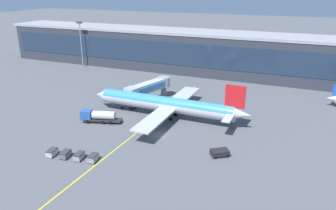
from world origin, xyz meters
name	(u,v)px	position (x,y,z in m)	size (l,w,h in m)	color
ground_plane	(160,135)	(0.00, 0.00, 0.00)	(700.00, 700.00, 0.00)	#515459
apron_lead_in_line	(143,128)	(-5.74, 2.00, 0.00)	(0.30, 80.00, 0.01)	yellow
terminal_building	(191,51)	(-13.86, 62.79, 8.42)	(176.56, 18.65, 16.81)	#2D333D
main_airliner	(166,104)	(-2.97, 11.06, 3.87)	(45.91, 36.44, 11.45)	#B2B7BC
jet_bridge	(150,87)	(-12.68, 20.76, 4.86)	(8.17, 18.06, 6.57)	#B2B7BC
fuel_tanker	(99,116)	(-18.20, 0.84, 1.75)	(11.07, 5.46, 3.25)	#232326
pushback_tug	(219,152)	(16.06, -4.44, 0.85)	(4.43, 4.08, 1.40)	black
baggage_cart_0	(52,152)	(-16.98, -18.37, 0.78)	(1.97, 2.86, 1.48)	#B2B7BC
baggage_cart_1	(65,154)	(-13.82, -17.88, 0.78)	(1.97, 2.86, 1.48)	#595B60
baggage_cart_2	(79,156)	(-10.66, -17.39, 0.78)	(1.97, 2.86, 1.48)	gray
baggage_cart_3	(93,158)	(-7.50, -16.90, 0.78)	(1.97, 2.86, 1.48)	gray
apron_light_mast_1	(81,40)	(-60.58, 50.83, 11.79)	(2.80, 0.50, 19.76)	gray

